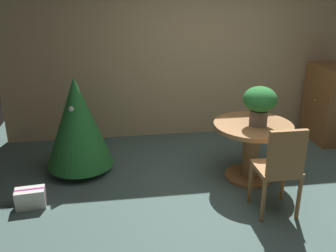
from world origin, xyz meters
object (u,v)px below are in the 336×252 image
object	(u,v)px
holiday_tree	(77,122)
wooden_cabinet	(331,103)
gift_box_cream	(31,198)
round_dining_table	(252,142)
flower_vase	(260,102)
wooden_chair_near	(280,166)

from	to	relation	value
holiday_tree	wooden_cabinet	distance (m)	3.77
holiday_tree	gift_box_cream	xyz separation A→B (m)	(-0.49, -0.79, -0.56)
holiday_tree	wooden_cabinet	world-z (taller)	holiday_tree
round_dining_table	gift_box_cream	distance (m)	2.64
holiday_tree	wooden_cabinet	size ratio (longest dim) A/B	1.08
gift_box_cream	wooden_cabinet	bearing A→B (deg)	17.51
wooden_cabinet	flower_vase	bearing A→B (deg)	-145.55
flower_vase	gift_box_cream	world-z (taller)	flower_vase
round_dining_table	holiday_tree	xyz separation A→B (m)	(-2.10, 0.51, 0.19)
wooden_chair_near	holiday_tree	size ratio (longest dim) A/B	0.80
holiday_tree	gift_box_cream	bearing A→B (deg)	-121.78
wooden_chair_near	gift_box_cream	xyz separation A→B (m)	(-2.59, 0.52, -0.46)
gift_box_cream	wooden_cabinet	distance (m)	4.45
round_dining_table	gift_box_cream	size ratio (longest dim) A/B	2.88
wooden_chair_near	holiday_tree	bearing A→B (deg)	148.02
round_dining_table	flower_vase	world-z (taller)	flower_vase
wooden_cabinet	gift_box_cream	bearing A→B (deg)	-162.49
flower_vase	wooden_chair_near	distance (m)	0.88
round_dining_table	wooden_cabinet	size ratio (longest dim) A/B	0.82
wooden_chair_near	flower_vase	bearing A→B (deg)	87.13
flower_vase	holiday_tree	bearing A→B (deg)	165.51
flower_vase	wooden_cabinet	bearing A→B (deg)	34.45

